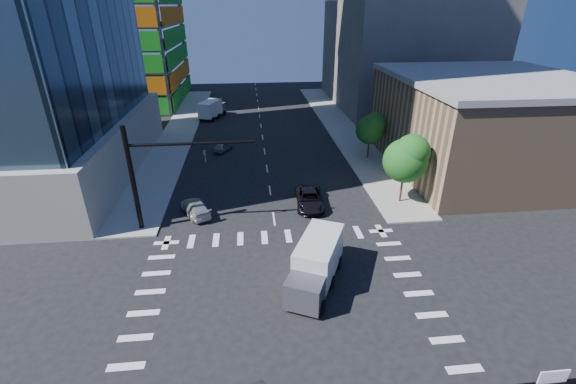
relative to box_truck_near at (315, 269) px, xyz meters
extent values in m
plane|color=black|center=(-2.12, -2.51, -1.42)|extent=(160.00, 160.00, 0.00)
cube|color=silver|center=(-2.12, -2.51, -1.42)|extent=(20.00, 20.00, 0.01)
cube|color=gray|center=(10.38, 37.49, -1.35)|extent=(5.00, 60.00, 0.15)
cube|color=gray|center=(-14.62, 37.49, -1.35)|extent=(5.00, 60.00, 0.15)
cube|color=#9C7D5B|center=(22.88, 19.49, 3.58)|extent=(20.00, 22.00, 10.00)
cube|color=gray|center=(22.88, 19.49, 8.88)|extent=(20.50, 22.50, 0.60)
cube|color=#5C5753|center=(24.88, 52.49, 12.58)|extent=(24.00, 30.00, 28.00)
cube|color=white|center=(4.38, -14.01, 6.48)|extent=(0.90, 0.04, 0.50)
cylinder|color=black|center=(-13.62, 8.99, 3.23)|extent=(0.40, 0.40, 9.00)
cylinder|color=black|center=(-8.62, 8.99, 6.13)|extent=(10.00, 0.24, 0.24)
imported|color=black|center=(-7.62, 8.99, 5.03)|extent=(0.16, 0.20, 1.00)
cylinder|color=#382316|center=(10.38, 11.49, -0.14)|extent=(0.20, 0.20, 2.27)
sphere|color=#165518|center=(10.38, 11.49, 2.95)|extent=(4.16, 4.16, 4.16)
sphere|color=#2A6B23|center=(10.78, 11.19, 3.93)|extent=(3.25, 3.25, 3.25)
cylinder|color=#382316|center=(10.68, 23.49, -0.31)|extent=(0.20, 0.20, 1.92)
sphere|color=#165518|center=(10.68, 23.49, 2.30)|extent=(3.52, 3.52, 3.52)
sphere|color=#2A6B23|center=(11.08, 23.19, 3.13)|extent=(2.75, 2.75, 2.75)
imported|color=black|center=(1.47, 11.69, -0.67)|extent=(2.84, 5.59, 1.51)
imported|color=silver|center=(-9.25, 11.14, -0.76)|extent=(3.64, 4.97, 1.34)
imported|color=#929699|center=(-7.54, 28.30, -0.79)|extent=(2.93, 4.04, 1.28)
cube|color=silver|center=(0.00, 0.00, 0.49)|extent=(4.31, 5.58, 2.62)
cube|color=#47474F|center=(0.00, 0.00, -0.17)|extent=(2.86, 2.62, 1.91)
cube|color=silver|center=(-10.06, 45.28, 0.36)|extent=(3.84, 5.20, 2.44)
cube|color=#47474F|center=(-10.06, 45.28, -0.25)|extent=(2.64, 2.38, 1.79)
camera|label=1|loc=(-3.93, -20.75, 16.03)|focal=24.00mm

